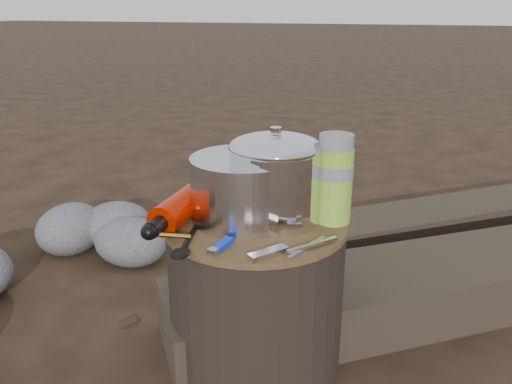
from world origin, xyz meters
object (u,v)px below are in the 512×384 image
(fuel_bottle, at_px, (184,205))
(stump, at_px, (256,294))
(camping_pot, at_px, (275,177))
(thermos, at_px, (335,179))
(log_main, at_px, (468,279))
(travel_mug, at_px, (318,189))

(fuel_bottle, bearing_deg, stump, 14.01)
(camping_pot, distance_m, fuel_bottle, 0.23)
(camping_pot, distance_m, thermos, 0.14)
(thermos, bearing_deg, log_main, 51.49)
(fuel_bottle, xyz_separation_m, travel_mug, (0.29, 0.19, 0.02))
(log_main, bearing_deg, travel_mug, -85.64)
(log_main, bearing_deg, stump, -84.07)
(log_main, relative_size, camping_pot, 8.84)
(camping_pot, bearing_deg, thermos, 16.82)
(stump, distance_m, travel_mug, 0.31)
(stump, distance_m, fuel_bottle, 0.30)
(thermos, xyz_separation_m, travel_mug, (-0.05, 0.07, -0.05))
(stump, height_order, travel_mug, travel_mug)
(camping_pot, height_order, travel_mug, camping_pot)
(thermos, height_order, travel_mug, thermos)
(fuel_bottle, bearing_deg, camping_pot, 18.59)
(stump, relative_size, log_main, 0.23)
(log_main, distance_m, thermos, 0.71)
(stump, relative_size, fuel_bottle, 1.44)
(camping_pot, relative_size, thermos, 1.02)
(stump, xyz_separation_m, fuel_bottle, (-0.17, -0.05, 0.24))
(stump, xyz_separation_m, camping_pot, (0.04, 0.03, 0.31))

